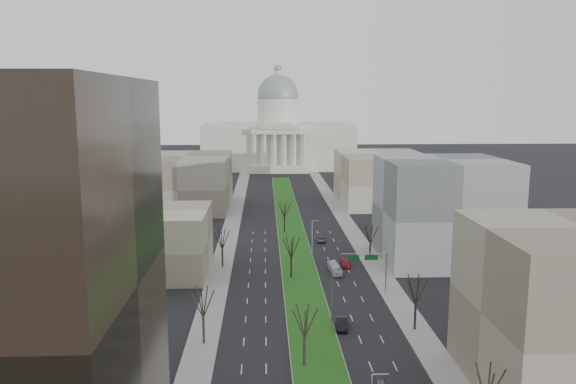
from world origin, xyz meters
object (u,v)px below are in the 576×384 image
object	(u,v)px
car_black	(342,323)
car_red	(345,263)
box_van	(335,268)
car_grey_far	(321,240)

from	to	relation	value
car_black	car_red	xyz separation A→B (m)	(5.54, 34.42, -0.09)
car_black	box_van	distance (m)	29.93
car_grey_far	box_van	distance (m)	26.69
car_black	box_van	bearing A→B (deg)	92.29
car_red	car_black	bearing A→B (deg)	-96.48
car_black	car_grey_far	distance (m)	56.55
car_black	box_van	world-z (taller)	box_van
car_grey_far	car_black	bearing A→B (deg)	-88.18
car_red	box_van	distance (m)	5.50
car_black	car_red	distance (m)	34.86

